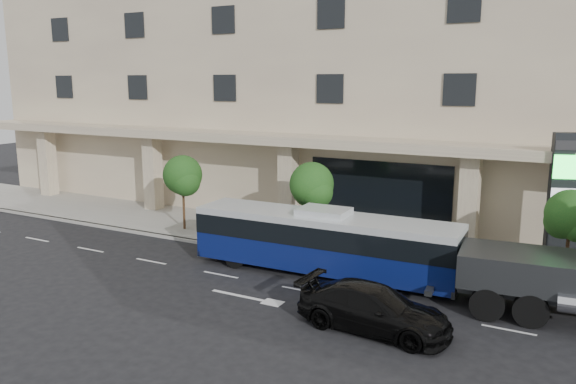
# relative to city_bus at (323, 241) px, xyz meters

# --- Properties ---
(ground) EXTENTS (120.00, 120.00, 0.00)m
(ground) POSITION_rel_city_bus_xyz_m (0.03, -0.71, -1.52)
(ground) COLOR black
(ground) RESTS_ON ground
(sidewalk) EXTENTS (120.00, 6.00, 0.15)m
(sidewalk) POSITION_rel_city_bus_xyz_m (0.03, 4.29, -1.45)
(sidewalk) COLOR gray
(sidewalk) RESTS_ON ground
(curb) EXTENTS (120.00, 0.30, 0.15)m
(curb) POSITION_rel_city_bus_xyz_m (0.03, 1.29, -1.45)
(curb) COLOR gray
(curb) RESTS_ON ground
(convention_center) EXTENTS (60.00, 17.60, 20.00)m
(convention_center) POSITION_rel_city_bus_xyz_m (0.03, 14.72, 8.45)
(convention_center) COLOR tan
(convention_center) RESTS_ON ground
(tree_left) EXTENTS (2.27, 2.20, 4.22)m
(tree_left) POSITION_rel_city_bus_xyz_m (-9.95, 2.88, 1.59)
(tree_left) COLOR #422B19
(tree_left) RESTS_ON sidewalk
(tree_mid) EXTENTS (2.28, 2.20, 4.38)m
(tree_mid) POSITION_rel_city_bus_xyz_m (-1.95, 2.88, 1.73)
(tree_mid) COLOR #422B19
(tree_mid) RESTS_ON sidewalk
(tree_right) EXTENTS (2.10, 2.00, 4.04)m
(tree_right) POSITION_rel_city_bus_xyz_m (9.55, 2.88, 1.51)
(tree_right) COLOR #422B19
(tree_right) RESTS_ON sidewalk
(city_bus) EXTENTS (11.89, 2.76, 3.00)m
(city_bus) POSITION_rel_city_bus_xyz_m (0.00, 0.00, 0.00)
(city_bus) COLOR black
(city_bus) RESTS_ON ground
(black_sedan) EXTENTS (5.51, 2.55, 1.56)m
(black_sedan) POSITION_rel_city_bus_xyz_m (3.87, -4.36, -0.75)
(black_sedan) COLOR black
(black_sedan) RESTS_ON ground
(signage_pylon) EXTENTS (1.62, 0.99, 6.13)m
(signage_pylon) POSITION_rel_city_bus_xyz_m (9.31, 4.90, 1.74)
(signage_pylon) COLOR black
(signage_pylon) RESTS_ON sidewalk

